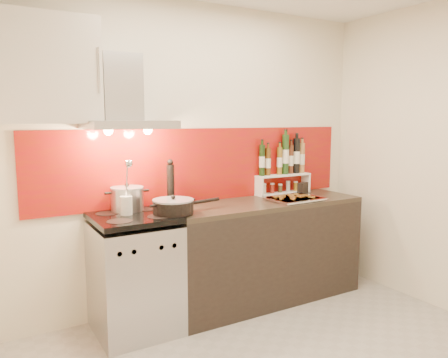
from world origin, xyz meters
TOP-DOWN VIEW (x-y plane):
  - back_wall at (0.00, 1.40)m, footprint 3.40×0.02m
  - backsplash at (0.05, 1.39)m, footprint 3.00×0.02m
  - range_stove at (-0.70, 1.10)m, footprint 0.60×0.60m
  - counter at (0.50, 1.10)m, footprint 1.80×0.60m
  - range_hood at (-0.70, 1.24)m, footprint 0.62×0.50m
  - upper_cabinet at (-1.25, 1.22)m, footprint 0.70×0.35m
  - stock_pot at (-0.69, 1.27)m, footprint 0.26×0.26m
  - saute_pan at (-0.41, 1.00)m, footprint 0.60×0.31m
  - utensil_jar at (-0.74, 1.12)m, footprint 0.09×0.14m
  - pepper_mill at (-0.33, 1.24)m, footprint 0.06×0.06m
  - step_shelf at (0.90, 1.33)m, footprint 0.59×0.16m
  - caddy_box at (1.01, 1.18)m, footprint 0.14×0.11m
  - baking_tray at (0.76, 1.00)m, footprint 0.48×0.38m

SIDE VIEW (x-z plane):
  - range_stove at x=-0.70m, z-range -0.01..0.90m
  - counter at x=0.50m, z-range 0.00..0.90m
  - baking_tray at x=0.76m, z-range 0.90..0.93m
  - caddy_box at x=1.01m, z-range 0.90..1.02m
  - saute_pan at x=-0.41m, z-range 0.89..1.04m
  - stock_pot at x=-0.69m, z-range 0.89..1.11m
  - utensil_jar at x=-0.74m, z-range 0.81..1.24m
  - pepper_mill at x=-0.33m, z-range 0.89..1.29m
  - step_shelf at x=0.90m, z-range 0.87..1.44m
  - backsplash at x=0.05m, z-range 0.90..1.54m
  - back_wall at x=0.00m, z-range 0.00..2.60m
  - range_hood at x=-0.70m, z-range 1.44..2.05m
  - upper_cabinet at x=-1.25m, z-range 1.59..2.31m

